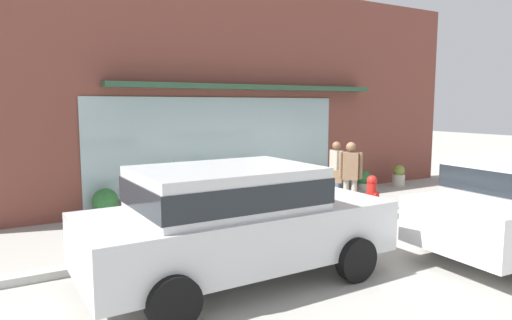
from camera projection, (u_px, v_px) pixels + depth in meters
The scene contains 14 objects.
ground_plane at pixel (324, 226), 9.18m from camera, with size 60.00×60.00×0.00m, color #9E9B93.
curb_strip at pixel (330, 226), 9.00m from camera, with size 14.00×0.24×0.12m, color #B2B2AD.
storefront at pixel (246, 97), 11.58m from camera, with size 14.00×0.81×5.39m.
fire_hydrant at pixel (372, 193), 10.56m from camera, with size 0.40×0.37×0.81m.
pedestrian_with_handbag at pixel (349, 173), 9.96m from camera, with size 0.49×0.56×1.63m.
pedestrian_passerby at pixel (336, 169), 10.96m from camera, with size 0.21×0.46×1.56m.
parked_car_silver at pixel (234, 217), 6.27m from camera, with size 4.32×2.07×1.60m.
potted_plant_window_center at pixel (326, 183), 12.20m from camera, with size 0.50×0.50×0.68m.
potted_plant_near_hydrant at pixel (364, 180), 13.16m from camera, with size 0.41×0.41×0.53m.
potted_plant_window_left at pixel (175, 188), 10.08m from camera, with size 0.30×0.30×1.26m.
potted_plant_corner_tall at pixel (399, 176), 13.65m from camera, with size 0.37×0.37×0.64m.
potted_plant_by_entrance at pixel (105, 204), 9.56m from camera, with size 0.54×0.54×0.69m.
potted_plant_trailing_edge at pixel (213, 185), 10.69m from camera, with size 0.63×0.63×0.96m.
potted_plant_doorstep at pixel (252, 184), 11.06m from camera, with size 0.56×0.56×0.88m.
Camera 1 is at (-5.72, -7.02, 2.43)m, focal length 32.01 mm.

